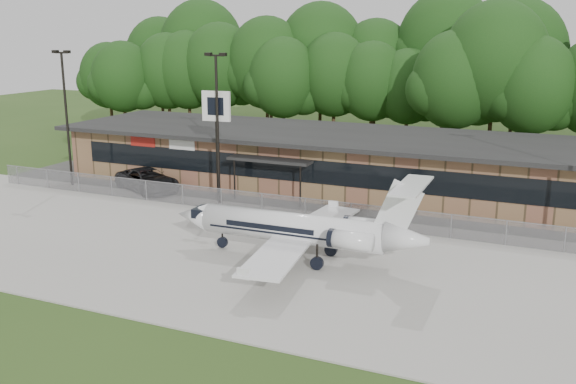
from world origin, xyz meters
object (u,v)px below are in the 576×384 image
at_px(business_jet, 301,230).
at_px(pole_sign, 217,118).
at_px(suv, 148,180).
at_px(terminal, 325,159).

relative_size(business_jet, pole_sign, 1.81).
bearing_deg(business_jet, suv, 149.23).
bearing_deg(business_jet, pole_sign, 137.82).
bearing_deg(pole_sign, terminal, 49.55).
distance_m(terminal, business_jet, 16.26).
bearing_deg(pole_sign, business_jet, -45.21).
height_order(terminal, pole_sign, pole_sign).
bearing_deg(terminal, business_jet, -73.84).
xyz_separation_m(business_jet, suv, (-16.18, 9.17, -0.85)).
relative_size(terminal, business_jet, 2.94).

